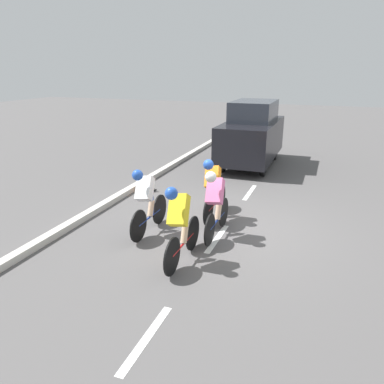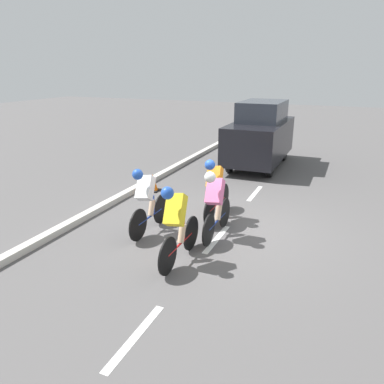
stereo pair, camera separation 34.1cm
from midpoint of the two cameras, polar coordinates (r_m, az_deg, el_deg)
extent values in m
plane|color=#565454|center=(8.29, 3.83, -5.49)|extent=(60.00, 60.00, 0.00)
cube|color=white|center=(5.29, -8.93, -21.16)|extent=(0.12, 1.40, 0.01)
cube|color=white|center=(7.79, 2.60, -7.09)|extent=(0.12, 1.40, 0.01)
cube|color=white|center=(10.67, 7.90, -0.06)|extent=(0.12, 1.40, 0.01)
cube|color=beige|center=(9.17, -16.83, -3.40)|extent=(0.20, 24.57, 0.14)
cylinder|color=black|center=(8.44, -6.12, -2.65)|extent=(0.03, 0.67, 0.67)
cylinder|color=black|center=(7.63, -9.43, -5.15)|extent=(0.03, 0.67, 0.67)
cylinder|color=navy|center=(8.03, -7.69, -3.84)|extent=(0.04, 1.00, 0.04)
cylinder|color=navy|center=(8.10, -7.18, -2.03)|extent=(0.04, 0.04, 0.42)
cylinder|color=#1999D8|center=(8.03, -7.55, -3.05)|extent=(0.07, 0.07, 0.16)
cylinder|color=beige|center=(8.03, -7.50, -2.46)|extent=(0.12, 0.23, 0.36)
cube|color=white|center=(7.74, -8.46, 0.50)|extent=(0.39, 0.45, 0.56)
sphere|color=blue|center=(7.47, -9.61, 2.55)|extent=(0.22, 0.22, 0.22)
cylinder|color=black|center=(7.22, -1.25, -6.31)|extent=(0.03, 0.67, 0.67)
cylinder|color=black|center=(6.40, -4.60, -9.81)|extent=(0.03, 0.67, 0.67)
cylinder|color=red|center=(6.80, -2.82, -7.96)|extent=(0.04, 1.00, 0.04)
cylinder|color=red|center=(6.86, -2.27, -5.78)|extent=(0.04, 0.04, 0.42)
cylinder|color=white|center=(6.80, -2.67, -7.03)|extent=(0.07, 0.07, 0.16)
cylinder|color=beige|center=(6.79, -2.59, -6.33)|extent=(0.12, 0.23, 0.36)
cube|color=yellow|center=(6.45, -3.56, -2.78)|extent=(0.39, 0.48, 0.60)
sphere|color=blue|center=(6.16, -4.76, -0.23)|extent=(0.22, 0.22, 0.22)
cylinder|color=black|center=(8.27, 3.67, -3.11)|extent=(0.03, 0.65, 0.65)
cylinder|color=black|center=(7.39, 1.39, -5.80)|extent=(0.03, 0.65, 0.65)
cylinder|color=navy|center=(7.83, 2.60, -4.38)|extent=(0.04, 1.00, 0.04)
cylinder|color=navy|center=(7.90, 3.01, -2.51)|extent=(0.04, 0.04, 0.42)
cylinder|color=white|center=(7.83, 2.72, -3.57)|extent=(0.07, 0.07, 0.16)
cylinder|color=beige|center=(7.83, 2.79, -2.96)|extent=(0.12, 0.23, 0.36)
cube|color=pink|center=(7.51, 2.24, 0.12)|extent=(0.37, 0.46, 0.56)
sphere|color=white|center=(7.21, 1.53, 2.29)|extent=(0.22, 0.22, 0.22)
cylinder|color=black|center=(9.20, 3.40, -0.75)|extent=(0.03, 0.67, 0.67)
cylinder|color=black|center=(8.30, 1.33, -2.91)|extent=(0.03, 0.67, 0.67)
cylinder|color=red|center=(8.75, 2.42, -1.78)|extent=(0.04, 1.01, 0.04)
cylinder|color=red|center=(8.83, 2.79, -0.13)|extent=(0.04, 0.04, 0.42)
cylinder|color=white|center=(8.76, 2.53, -1.06)|extent=(0.07, 0.07, 0.16)
cylinder|color=beige|center=(8.75, 2.59, -0.51)|extent=(0.12, 0.23, 0.36)
cube|color=orange|center=(8.46, 2.03, 2.24)|extent=(0.39, 0.44, 0.56)
sphere|color=blue|center=(8.18, 1.32, 4.18)|extent=(0.23, 0.23, 0.23)
cylinder|color=black|center=(12.31, 10.03, 3.89)|extent=(0.14, 0.64, 0.64)
cylinder|color=black|center=(12.62, 3.94, 4.48)|extent=(0.14, 0.64, 0.64)
cylinder|color=black|center=(14.69, 11.86, 6.13)|extent=(0.14, 0.64, 0.64)
cylinder|color=black|center=(14.94, 6.68, 6.61)|extent=(0.14, 0.64, 0.64)
cube|color=black|center=(13.49, 8.32, 7.97)|extent=(1.70, 3.98, 1.25)
cube|color=#2D333D|center=(13.55, 8.69, 12.13)|extent=(1.39, 2.19, 0.69)
cube|color=black|center=(10.76, -7.62, 0.19)|extent=(0.36, 0.36, 0.03)
cone|color=orange|center=(10.69, -7.67, 1.44)|extent=(0.28, 0.28, 0.46)
camera|label=1|loc=(0.17, -91.28, -0.43)|focal=35.00mm
camera|label=2|loc=(0.17, 88.72, 0.43)|focal=35.00mm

